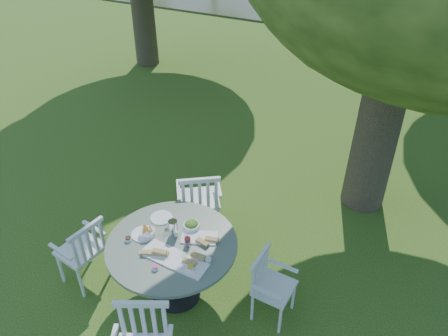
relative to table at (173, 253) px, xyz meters
The scene contains 6 objects.
ground 1.43m from the table, 94.40° to the left, with size 140.00×140.00×0.00m, color #1F3D0C.
table is the anchor object (origin of this frame).
chair_ne 1.06m from the table, 13.42° to the left, with size 0.42×0.44×0.83m.
chair_nw 1.03m from the table, 102.53° to the left, with size 0.70×0.69×1.02m.
chair_sw 1.05m from the table, 164.06° to the right, with size 0.51×0.54×0.93m.
tableware 0.20m from the table, 117.47° to the left, with size 0.99×0.83×0.21m.
Camera 1 is at (2.07, -4.01, 4.13)m, focal length 35.00 mm.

